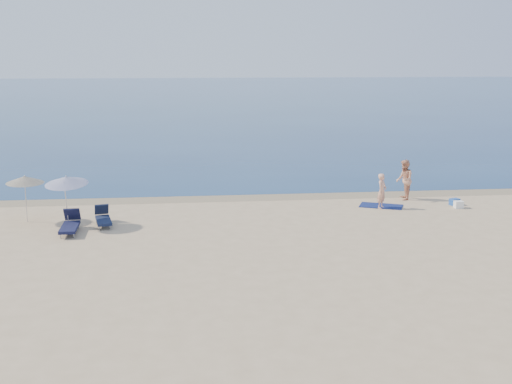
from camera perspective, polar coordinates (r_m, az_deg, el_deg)
sea at (r=110.93m, az=-3.54°, el=8.63°), size 240.00×160.00×0.01m
wet_sand_strip at (r=31.20m, az=3.68°, el=-0.39°), size 240.00×1.60×0.00m
person_left at (r=29.14m, az=11.13°, el=0.08°), size 0.65×0.68×1.57m
person_right at (r=31.11m, az=13.05°, el=1.07°), size 0.89×1.05×1.90m
beach_towel at (r=29.67m, az=11.06°, el=-1.22°), size 2.15×1.72×0.03m
white_bag at (r=30.17m, az=17.56°, el=-1.07°), size 0.37×0.32×0.32m
blue_cooler at (r=30.71m, az=17.23°, el=-0.84°), size 0.49×0.41×0.30m
umbrella_near at (r=26.36m, az=-16.52°, el=1.00°), size 1.95×1.97×2.20m
umbrella_far at (r=27.75m, az=-19.86°, el=1.04°), size 2.00×2.00×2.00m
lounger_left at (r=25.83m, az=-16.20°, el=-2.83°), size 0.67×1.90×0.83m
lounger_right at (r=26.61m, az=-13.43°, el=-2.30°), size 0.89×1.78×0.75m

